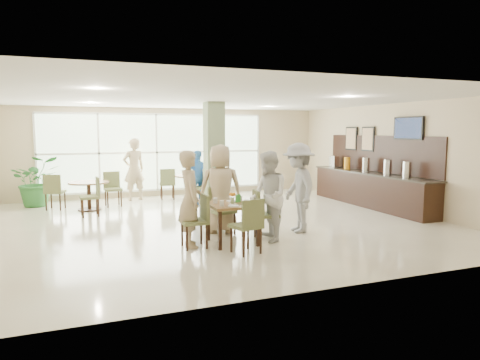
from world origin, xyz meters
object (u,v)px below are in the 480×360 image
object	(u,v)px
potted_plant	(37,181)
adult_b	(218,173)
round_table_right	(193,181)
round_table_left	(89,189)
buffet_counter	(370,186)
teen_far	(221,189)
teen_left	(190,199)
teen_right	(268,196)
adult_standing	(134,169)
adult_a	(197,177)
main_table	(232,209)
teen_standing	(298,188)

from	to	relation	value
potted_plant	adult_b	xyz separation A→B (m)	(5.09, -0.53, 0.10)
round_table_right	round_table_left	bearing A→B (deg)	-167.27
round_table_right	buffet_counter	xyz separation A→B (m)	(4.33, -2.82, -0.01)
teen_far	teen_left	bearing A→B (deg)	55.57
buffet_counter	adult_b	xyz separation A→B (m)	(-3.55, 2.73, 0.25)
teen_right	adult_standing	bearing A→B (deg)	-155.62
adult_standing	adult_a	bearing A→B (deg)	123.47
round_table_left	adult_a	bearing A→B (deg)	-1.34
main_table	potted_plant	xyz separation A→B (m)	(-3.74, 5.62, 0.06)
teen_left	adult_b	bearing A→B (deg)	-20.52
main_table	adult_standing	world-z (taller)	adult_standing
teen_left	teen_right	bearing A→B (deg)	-92.88
main_table	adult_standing	xyz separation A→B (m)	(-1.09, 5.73, 0.29)
round_table_right	adult_b	bearing A→B (deg)	-6.71
teen_far	teen_standing	xyz separation A→B (m)	(1.51, -0.52, 0.01)
buffet_counter	teen_left	bearing A→B (deg)	-157.98
round_table_right	teen_left	xyz separation A→B (m)	(-1.35, -5.12, 0.31)
teen_left	teen_standing	size ratio (longest dim) A/B	0.95
teen_left	teen_far	xyz separation A→B (m)	(0.85, 0.83, 0.04)
teen_standing	adult_b	distance (m)	4.73
round_table_right	adult_a	xyz separation A→B (m)	(-0.06, -0.74, 0.20)
buffet_counter	teen_right	world-z (taller)	buffet_counter
main_table	adult_b	world-z (taller)	adult_b
adult_a	teen_standing	bearing A→B (deg)	-94.50
main_table	adult_a	bearing A→B (deg)	83.38
teen_left	teen_right	distance (m)	1.48
teen_left	teen_far	world-z (taller)	teen_far
potted_plant	teen_standing	size ratio (longest dim) A/B	0.76
teen_far	main_table	bearing A→B (deg)	96.96
teen_right	adult_b	distance (m)	5.21
teen_left	teen_right	size ratio (longest dim) A/B	1.02
buffet_counter	adult_standing	distance (m)	6.88
teen_standing	potted_plant	bearing A→B (deg)	-126.12
main_table	teen_right	xyz separation A→B (m)	(0.69, -0.07, 0.21)
round_table_left	potted_plant	bearing A→B (deg)	140.09
round_table_left	adult_b	size ratio (longest dim) A/B	0.64
round_table_right	teen_far	bearing A→B (deg)	-96.74
adult_a	potted_plant	bearing A→B (deg)	145.43
buffet_counter	teen_standing	size ratio (longest dim) A/B	2.55
main_table	round_table_left	xyz separation A→B (m)	(-2.41, 4.51, -0.09)
main_table	teen_right	size ratio (longest dim) A/B	0.50
round_table_right	adult_standing	world-z (taller)	adult_standing
adult_standing	teen_left	bearing A→B (deg)	75.18
round_table_right	buffet_counter	bearing A→B (deg)	-33.12
potted_plant	main_table	bearing A→B (deg)	-56.36
round_table_left	teen_standing	bearing A→B (deg)	-46.06
teen_far	teen_standing	world-z (taller)	teen_standing
teen_right	teen_standing	size ratio (longest dim) A/B	0.93
teen_standing	adult_b	xyz separation A→B (m)	(-0.22, 4.72, -0.12)
round_table_right	potted_plant	world-z (taller)	potted_plant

